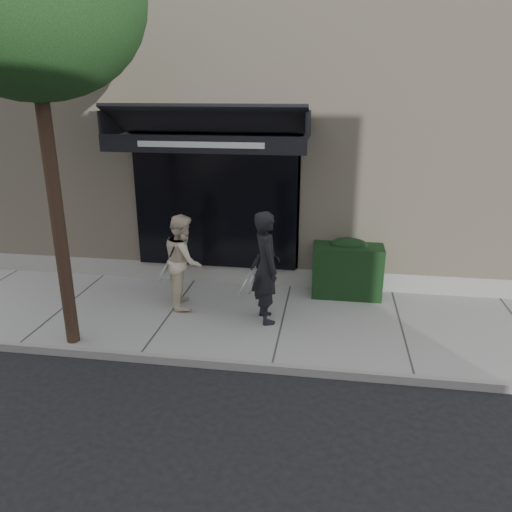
% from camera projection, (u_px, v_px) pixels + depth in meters
% --- Properties ---
extents(ground, '(80.00, 80.00, 0.00)m').
position_uv_depth(ground, '(283.00, 325.00, 8.70)').
color(ground, black).
rests_on(ground, ground).
extents(sidewalk, '(20.00, 3.00, 0.12)m').
position_uv_depth(sidewalk, '(283.00, 322.00, 8.68)').
color(sidewalk, '#969691').
rests_on(sidewalk, ground).
extents(curb, '(20.00, 0.10, 0.14)m').
position_uv_depth(curb, '(272.00, 368.00, 7.22)').
color(curb, gray).
rests_on(curb, ground).
extents(building_facade, '(14.30, 8.04, 5.64)m').
position_uv_depth(building_facade, '(304.00, 137.00, 12.45)').
color(building_facade, '#C0B092').
rests_on(building_facade, ground).
extents(hedge, '(1.30, 0.70, 1.14)m').
position_uv_depth(hedge, '(347.00, 268.00, 9.50)').
color(hedge, black).
rests_on(hedge, sidewalk).
extents(street_tree, '(3.00, 3.00, 6.28)m').
position_uv_depth(street_tree, '(29.00, 0.00, 6.34)').
color(street_tree, black).
rests_on(street_tree, ground).
extents(pedestrian_front, '(0.76, 0.97, 1.92)m').
position_uv_depth(pedestrian_front, '(266.00, 267.00, 8.31)').
color(pedestrian_front, black).
rests_on(pedestrian_front, sidewalk).
extents(pedestrian_back, '(0.87, 0.99, 1.70)m').
position_uv_depth(pedestrian_back, '(183.00, 261.00, 8.95)').
color(pedestrian_back, beige).
rests_on(pedestrian_back, sidewalk).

